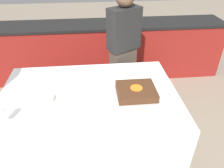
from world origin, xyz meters
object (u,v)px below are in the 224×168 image
Objects in this scene: cake at (136,91)px; plate_stack at (42,100)px; wine_glass at (2,112)px; person_cutting_cake at (123,52)px.

cake is 0.88m from plate_stack.
cake is at bearing 1.16° from plate_stack.
wine_glass is (-1.12, -0.27, 0.08)m from cake.
wine_glass is at bearing -133.92° from plate_stack.
person_cutting_cake is at bearing 90.00° from cake.
plate_stack is (-0.88, -0.02, -0.02)m from cake.
plate_stack is 0.37m from wine_glass.
person_cutting_cake reaches higher than plate_stack.
cake is at bearing 60.80° from person_cutting_cake.
cake is 0.86m from person_cutting_cake.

